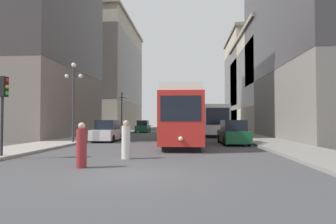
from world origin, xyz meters
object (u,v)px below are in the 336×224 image
object	(u,v)px
traffic_light_near_left	(3,95)
lamp_post_left_far	(122,105)
parked_car_left_near	(143,127)
pedestrian_crossing_near	(82,147)
lamp_post_left_near	(74,90)
transit_bus	(213,119)
streetcar	(183,117)
parked_car_right_far	(233,133)
pedestrian_crossing_far	(126,141)
parked_car_left_mid	(108,131)

from	to	relation	value
traffic_light_near_left	lamp_post_left_far	distance (m)	24.09
parked_car_left_near	pedestrian_crossing_near	size ratio (longest dim) A/B	2.72
lamp_post_left_near	lamp_post_left_far	distance (m)	15.56
transit_bus	lamp_post_left_near	distance (m)	18.08
streetcar	parked_car_right_far	size ratio (longest dim) A/B	3.06
streetcar	pedestrian_crossing_near	bearing A→B (deg)	-106.81
lamp_post_left_near	traffic_light_near_left	bearing A→B (deg)	-88.53
streetcar	parked_car_left_near	distance (m)	21.12
pedestrian_crossing_far	lamp_post_left_near	distance (m)	10.54
pedestrian_crossing_far	traffic_light_near_left	size ratio (longest dim) A/B	0.49
parked_car_left_near	lamp_post_left_far	world-z (taller)	lamp_post_left_far
parked_car_left_mid	lamp_post_left_far	size ratio (longest dim) A/B	0.79
parked_car_left_mid	lamp_post_left_near	size ratio (longest dim) A/B	0.73
parked_car_left_mid	lamp_post_left_far	world-z (taller)	lamp_post_left_far
streetcar	lamp_post_left_near	xyz separation A→B (m)	(-8.45, -1.28, 2.01)
streetcar	pedestrian_crossing_near	world-z (taller)	streetcar
pedestrian_crossing_near	lamp_post_left_near	distance (m)	12.12
parked_car_left_mid	pedestrian_crossing_near	bearing A→B (deg)	-77.33
parked_car_left_mid	traffic_light_near_left	bearing A→B (deg)	-98.26
parked_car_left_mid	traffic_light_near_left	world-z (taller)	traffic_light_near_left
streetcar	transit_bus	size ratio (longest dim) A/B	1.13
streetcar	transit_bus	distance (m)	12.71
parked_car_right_far	pedestrian_crossing_far	xyz separation A→B (m)	(-6.25, -8.60, -0.01)
lamp_post_left_far	pedestrian_crossing_far	bearing A→B (deg)	-75.84
parked_car_right_far	traffic_light_near_left	distance (m)	15.18
parked_car_left_near	lamp_post_left_far	xyz separation A→B (m)	(-1.90, -5.77, 3.02)
parked_car_left_near	parked_car_right_far	world-z (taller)	same
pedestrian_crossing_near	streetcar	bearing A→B (deg)	118.35
parked_car_left_near	lamp_post_left_near	distance (m)	21.66
parked_car_right_far	parked_car_left_mid	bearing A→B (deg)	-13.53
traffic_light_near_left	pedestrian_crossing_far	bearing A→B (deg)	4.58
streetcar	parked_car_left_mid	world-z (taller)	streetcar
streetcar	lamp_post_left_far	bearing A→B (deg)	120.70
parked_car_right_far	pedestrian_crossing_near	distance (m)	13.37
streetcar	pedestrian_crossing_far	size ratio (longest dim) A/B	7.96
transit_bus	lamp_post_left_near	xyz separation A→B (m)	(-11.76, -13.55, 2.17)
parked_car_left_mid	pedestrian_crossing_far	bearing A→B (deg)	-69.15
parked_car_right_far	traffic_light_near_left	world-z (taller)	traffic_light_near_left
pedestrian_crossing_near	traffic_light_near_left	bearing A→B (deg)	-159.12
pedestrian_crossing_far	lamp_post_left_far	xyz separation A→B (m)	(-5.96, 23.61, 3.02)
parked_car_left_mid	pedestrian_crossing_far	size ratio (longest dim) A/B	2.48
traffic_light_near_left	parked_car_left_mid	bearing A→B (deg)	81.50
parked_car_left_mid	pedestrian_crossing_near	distance (m)	13.67
traffic_light_near_left	lamp_post_left_far	world-z (taller)	lamp_post_left_far
parked_car_left_near	parked_car_right_far	distance (m)	23.19
streetcar	pedestrian_crossing_far	bearing A→B (deg)	-104.85
streetcar	parked_car_left_mid	bearing A→B (deg)	167.55
pedestrian_crossing_near	pedestrian_crossing_far	world-z (taller)	pedestrian_crossing_far
transit_bus	parked_car_left_near	xyz separation A→B (m)	(-9.87, 7.77, -1.10)
pedestrian_crossing_near	pedestrian_crossing_far	distance (m)	2.79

